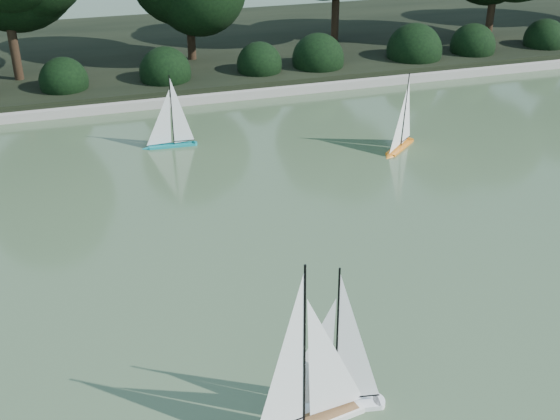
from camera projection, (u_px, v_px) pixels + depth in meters
name	position (u px, v px, depth m)	size (l,w,h in m)	color
ground	(315.00, 372.00, 7.32)	(80.00, 80.00, 0.00)	#2E4328
pond_coping	(169.00, 101.00, 14.90)	(40.00, 0.35, 0.18)	gray
far_bank	(143.00, 52.00, 18.25)	(40.00, 8.00, 0.30)	black
shrub_hedge	(161.00, 73.00, 15.49)	(29.10, 1.10, 1.10)	black
sailboat_white_a	(321.00, 388.00, 6.72)	(1.23, 0.39, 1.67)	white
sailboat_white_b	(319.00, 398.00, 6.56)	(1.39, 0.44, 1.89)	white
sailboat_orange	(399.00, 138.00, 12.62)	(0.92, 0.82, 1.49)	orange
sailboat_teal	(167.00, 135.00, 12.75)	(1.04, 0.23, 1.41)	#128386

